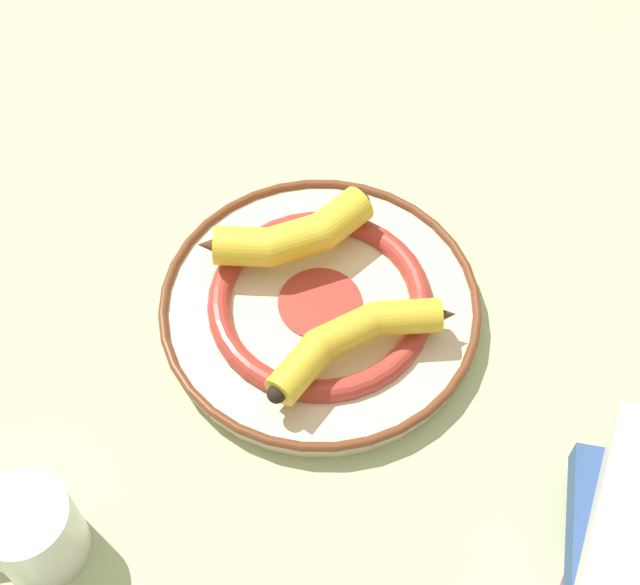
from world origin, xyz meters
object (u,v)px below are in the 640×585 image
Objects in this scene: banana_b at (290,236)px; coffee_mug at (30,532)px; banana_a at (355,337)px; decorative_bowl at (320,306)px.

coffee_mug is (0.24, 0.28, -0.01)m from banana_b.
banana_b is 0.37m from coffee_mug.
decorative_bowl is at bearing -89.63° from banana_a.
decorative_bowl is 1.77× the size of banana_b.
banana_a is at bearing -169.66° from coffee_mug.
decorative_bowl is at bearing -158.40° from coffee_mug.
coffee_mug is at bearing 5.07° from banana_a.
banana_a is 0.33m from coffee_mug.
banana_a is 1.56× the size of coffee_mug.
banana_a reaches higher than decorative_bowl.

